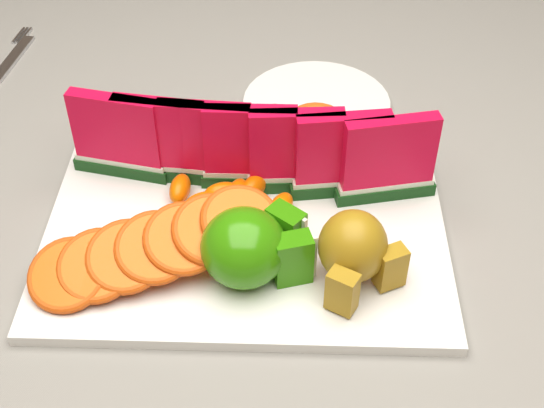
% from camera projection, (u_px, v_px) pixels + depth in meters
% --- Properties ---
extents(table, '(1.40, 0.90, 0.75)m').
position_uv_depth(table, '(193.00, 283.00, 0.86)').
color(table, '#51341E').
rests_on(table, ground).
extents(tablecloth, '(1.53, 1.03, 0.20)m').
position_uv_depth(tablecloth, '(188.00, 245.00, 0.82)').
color(tablecloth, gray).
rests_on(tablecloth, table).
extents(platter, '(0.40, 0.30, 0.01)m').
position_uv_depth(platter, '(246.00, 227.00, 0.77)').
color(platter, silver).
rests_on(platter, tablecloth).
extents(apple_cluster, '(0.11, 0.10, 0.07)m').
position_uv_depth(apple_cluster, '(252.00, 247.00, 0.69)').
color(apple_cluster, '#168111').
rests_on(apple_cluster, platter).
extents(pear_cluster, '(0.09, 0.09, 0.07)m').
position_uv_depth(pear_cluster, '(354.00, 250.00, 0.68)').
color(pear_cluster, '#AA8B20').
rests_on(pear_cluster, platter).
extents(side_plate, '(0.21, 0.21, 0.01)m').
position_uv_depth(side_plate, '(316.00, 104.00, 0.93)').
color(side_plate, silver).
rests_on(side_plate, tablecloth).
extents(fork, '(0.04, 0.20, 0.00)m').
position_uv_depth(fork, '(5.00, 67.00, 0.99)').
color(fork, silver).
rests_on(fork, tablecloth).
extents(watermelon_row, '(0.39, 0.07, 0.10)m').
position_uv_depth(watermelon_row, '(251.00, 149.00, 0.78)').
color(watermelon_row, '#0F3E0E').
rests_on(watermelon_row, platter).
extents(orange_fan_front, '(0.25, 0.14, 0.06)m').
position_uv_depth(orange_fan_front, '(155.00, 247.00, 0.70)').
color(orange_fan_front, red).
rests_on(orange_fan_front, platter).
extents(orange_fan_back, '(0.28, 0.10, 0.04)m').
position_uv_depth(orange_fan_back, '(232.00, 135.00, 0.84)').
color(orange_fan_back, red).
rests_on(orange_fan_back, platter).
extents(tangerine_segments, '(0.14, 0.08, 0.03)m').
position_uv_depth(tangerine_segments, '(229.00, 196.00, 0.78)').
color(tangerine_segments, '#E2470A').
rests_on(tangerine_segments, platter).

